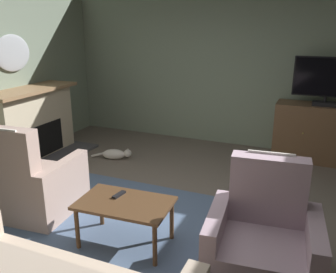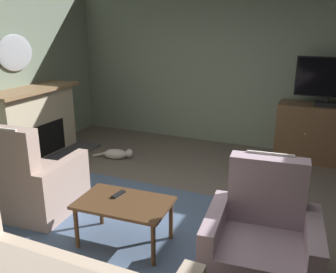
% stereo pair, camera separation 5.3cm
% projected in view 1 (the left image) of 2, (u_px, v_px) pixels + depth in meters
% --- Properties ---
extents(ground_plane, '(6.75, 6.55, 0.04)m').
position_uv_depth(ground_plane, '(167.00, 224.00, 4.03)').
color(ground_plane, '#665B51').
extents(wall_back, '(6.75, 0.10, 2.84)m').
position_uv_depth(wall_back, '(235.00, 65.00, 6.24)').
color(wall_back, gray).
rests_on(wall_back, ground_plane).
extents(rug_central, '(2.70, 2.00, 0.01)m').
position_uv_depth(rug_central, '(133.00, 225.00, 3.96)').
color(rug_central, slate).
rests_on(rug_central, ground_plane).
extents(fireplace, '(0.94, 1.66, 1.14)m').
position_uv_depth(fireplace, '(33.00, 125.00, 5.82)').
color(fireplace, '#4C4C51').
rests_on(fireplace, ground_plane).
extents(wall_mirror_oval, '(0.06, 0.71, 0.57)m').
position_uv_depth(wall_mirror_oval, '(13.00, 53.00, 5.57)').
color(wall_mirror_oval, '#B2B7BF').
extents(tv_cabinet, '(1.39, 0.52, 0.91)m').
position_uv_depth(tv_cabinet, '(320.00, 135.00, 5.68)').
color(tv_cabinet, '#4A3523').
rests_on(tv_cabinet, ground_plane).
extents(television, '(0.98, 0.20, 0.73)m').
position_uv_depth(television, '(328.00, 80.00, 5.37)').
color(television, black).
rests_on(television, tv_cabinet).
extents(coffee_table, '(0.94, 0.61, 0.47)m').
position_uv_depth(coffee_table, '(125.00, 207.00, 3.51)').
color(coffee_table, '#4C331E').
rests_on(coffee_table, ground_plane).
extents(tv_remote, '(0.07, 0.18, 0.02)m').
position_uv_depth(tv_remote, '(119.00, 195.00, 3.61)').
color(tv_remote, black).
rests_on(tv_remote, coffee_table).
extents(armchair_in_far_corner, '(1.00, 0.89, 1.04)m').
position_uv_depth(armchair_in_far_corner, '(263.00, 244.00, 3.07)').
color(armchair_in_far_corner, '#AD93A3').
rests_on(armchair_in_far_corner, ground_plane).
extents(armchair_angled_to_table, '(0.99, 0.96, 1.12)m').
position_uv_depth(armchair_angled_to_table, '(32.00, 185.00, 4.14)').
color(armchair_angled_to_table, '#A3897F').
rests_on(armchair_angled_to_table, ground_plane).
extents(cat, '(0.67, 0.27, 0.19)m').
position_uv_depth(cat, '(116.00, 154.00, 5.85)').
color(cat, beige).
rests_on(cat, ground_plane).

